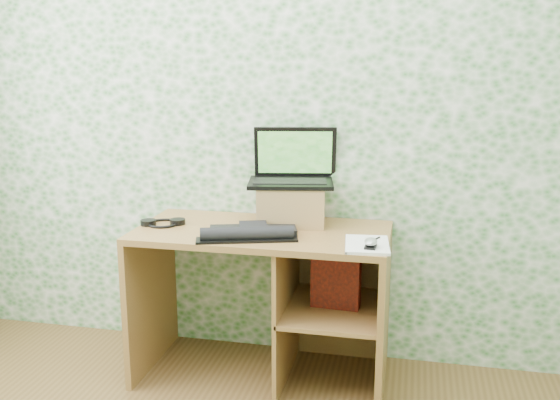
% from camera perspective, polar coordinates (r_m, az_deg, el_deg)
% --- Properties ---
extents(wall_back, '(3.50, 0.00, 3.50)m').
position_cam_1_polar(wall_back, '(3.16, -0.34, 8.42)').
color(wall_back, silver).
rests_on(wall_back, ground).
extents(desk, '(1.20, 0.60, 0.75)m').
position_cam_1_polar(desk, '(3.06, -0.04, -7.52)').
color(desk, brown).
rests_on(desk, floor).
extents(riser, '(0.37, 0.32, 0.19)m').
position_cam_1_polar(riser, '(3.05, 0.97, -0.38)').
color(riser, '#9D7946').
rests_on(riser, desk).
extents(laptop, '(0.45, 0.36, 0.27)m').
position_cam_1_polar(laptop, '(3.06, 1.15, 2.73)').
color(laptop, black).
rests_on(laptop, riser).
extents(keyboard, '(0.46, 0.35, 0.06)m').
position_cam_1_polar(keyboard, '(2.84, -2.72, -2.97)').
color(keyboard, black).
rests_on(keyboard, desk).
extents(headphones, '(0.21, 0.20, 0.03)m').
position_cam_1_polar(headphones, '(3.10, -10.65, -2.06)').
color(headphones, black).
rests_on(headphones, desk).
extents(notepad, '(0.21, 0.28, 0.01)m').
position_cam_1_polar(notepad, '(2.73, 7.97, -4.07)').
color(notepad, white).
rests_on(notepad, desk).
extents(mouse, '(0.06, 0.09, 0.03)m').
position_cam_1_polar(mouse, '(2.67, 8.30, -3.99)').
color(mouse, '#B4B4B6').
rests_on(mouse, notepad).
extents(pen, '(0.06, 0.11, 0.01)m').
position_cam_1_polar(pen, '(2.77, 8.49, -3.66)').
color(pen, black).
rests_on(pen, notepad).
extents(red_box, '(0.23, 0.09, 0.27)m').
position_cam_1_polar(red_box, '(2.97, 5.13, -7.25)').
color(red_box, maroon).
rests_on(red_box, desk).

